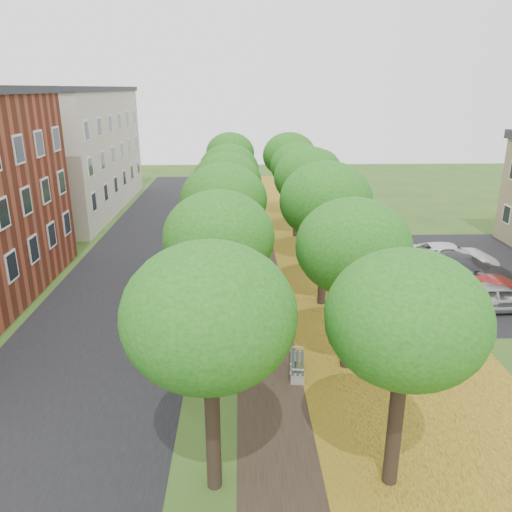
{
  "coord_description": "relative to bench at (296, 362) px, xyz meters",
  "views": [
    {
      "loc": [
        -1.42,
        -10.91,
        10.28
      ],
      "look_at": [
        -0.68,
        12.11,
        2.5
      ],
      "focal_mm": 35.0,
      "sensor_mm": 36.0,
      "label": 1
    }
  ],
  "objects": [
    {
      "name": "street_asphalt",
      "position": [
        -8.13,
        9.42,
        -0.44
      ],
      "size": [
        8.0,
        70.0,
        0.01
      ],
      "primitive_type": "cube",
      "color": "black",
      "rests_on": "ground"
    },
    {
      "name": "bench",
      "position": [
        0.0,
        0.0,
        0.0
      ],
      "size": [
        0.72,
        1.85,
        0.85
      ],
      "rotation": [
        0.0,
        0.0,
        1.46
      ],
      "color": "#2B362F",
      "rests_on": "ground"
    },
    {
      "name": "building_cream",
      "position": [
        -17.63,
        27.42,
        4.77
      ],
      "size": [
        10.3,
        20.3,
        10.4
      ],
      "color": "beige",
      "rests_on": "ground"
    },
    {
      "name": "car_grey",
      "position": [
        10.37,
        9.1,
        0.31
      ],
      "size": [
        5.62,
        4.08,
        1.51
      ],
      "primitive_type": "imported",
      "rotation": [
        0.0,
        0.0,
        1.15
      ],
      "color": "#35353A",
      "rests_on": "ground"
    },
    {
      "name": "tree_row_east",
      "position": [
        1.97,
        9.42,
        4.52
      ],
      "size": [
        4.04,
        34.04,
        6.71
      ],
      "color": "black",
      "rests_on": "ground"
    },
    {
      "name": "ground",
      "position": [
        -0.63,
        -5.58,
        -0.44
      ],
      "size": [
        120.0,
        120.0,
        0.0
      ],
      "primitive_type": "plane",
      "color": "#2D4C19",
      "rests_on": "ground"
    },
    {
      "name": "footpath",
      "position": [
        -0.63,
        9.42,
        -0.44
      ],
      "size": [
        3.2,
        70.0,
        0.01
      ],
      "primitive_type": "cube",
      "color": "black",
      "rests_on": "ground"
    },
    {
      "name": "parking_lot",
      "position": [
        12.87,
        10.42,
        -0.44
      ],
      "size": [
        9.0,
        16.0,
        0.01
      ],
      "primitive_type": "cube",
      "color": "black",
      "rests_on": "ground"
    },
    {
      "name": "car_silver",
      "position": [
        10.37,
        5.32,
        0.27
      ],
      "size": [
        4.23,
        1.85,
        1.42
      ],
      "primitive_type": "imported",
      "rotation": [
        0.0,
        0.0,
        1.61
      ],
      "color": "#ABABB0",
      "rests_on": "ground"
    },
    {
      "name": "tree_row_west",
      "position": [
        -2.83,
        9.42,
        4.52
      ],
      "size": [
        4.04,
        34.04,
        6.71
      ],
      "color": "black",
      "rests_on": "ground"
    },
    {
      "name": "leaf_verge",
      "position": [
        4.37,
        9.42,
        -0.44
      ],
      "size": [
        7.5,
        70.0,
        0.01
      ],
      "primitive_type": "cube",
      "color": "#B09F20",
      "rests_on": "ground"
    },
    {
      "name": "car_white",
      "position": [
        10.37,
        11.13,
        0.33
      ],
      "size": [
        5.77,
        3.14,
        1.54
      ],
      "primitive_type": "imported",
      "rotation": [
        0.0,
        0.0,
        1.46
      ],
      "color": "white",
      "rests_on": "ground"
    },
    {
      "name": "car_red",
      "position": [
        10.91,
        6.06,
        0.22
      ],
      "size": [
        4.15,
        1.77,
        1.33
      ],
      "primitive_type": "imported",
      "rotation": [
        0.0,
        0.0,
        1.48
      ],
      "color": "maroon",
      "rests_on": "ground"
    }
  ]
}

